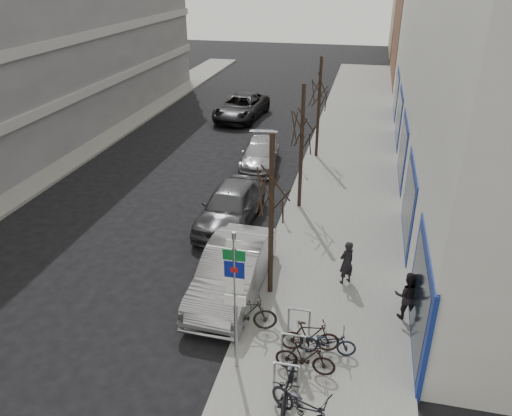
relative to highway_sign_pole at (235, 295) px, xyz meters
The scene contains 25 objects.
ground 3.44m from the highway_sign_pole, behind, with size 120.00×120.00×0.00m, color black.
sidewalk_east 10.50m from the highway_sign_pole, 78.15° to the left, with size 5.00×70.00×0.15m, color slate.
sidewalk_west 16.90m from the highway_sign_pole, 143.24° to the left, with size 3.00×70.00×0.15m, color slate.
brick_building_far 41.42m from the highway_sign_pole, 75.16° to the left, with size 12.00×14.00×8.00m, color brown.
tan_building_far 56.16m from the highway_sign_pole, 78.59° to the left, with size 13.00×12.00×9.00m, color #937A5B.
highway_sign_pole is the anchor object (origin of this frame).
bike_rack 2.36m from the highway_sign_pole, 23.59° to the left, with size 0.66×2.26×0.83m.
tree_near 3.88m from the highway_sign_pole, 86.74° to the left, with size 1.80×1.80×5.50m.
tree_mid 10.15m from the highway_sign_pole, 88.86° to the left, with size 1.80×1.80×5.50m.
tree_far 16.59m from the highway_sign_pole, 89.31° to the left, with size 1.80×1.80×5.50m.
meter_front 3.39m from the highway_sign_pole, 94.75° to the left, with size 0.10×0.08×1.27m.
meter_mid 8.65m from the highway_sign_pole, 91.68° to the left, with size 0.10×0.08×1.27m.
meter_back 14.10m from the highway_sign_pole, 91.02° to the left, with size 0.10×0.08×1.27m.
bike_near_left 2.44m from the highway_sign_pole, 26.80° to the right, with size 0.55×1.82×1.11m, color black.
bike_near_right 2.56m from the highway_sign_pole, ahead, with size 0.48×1.60×0.97m, color black.
bike_mid_curb 3.10m from the highway_sign_pole, 23.63° to the left, with size 0.47×1.54×0.94m, color black.
bike_mid_inner 2.31m from the highway_sign_pole, 94.44° to the left, with size 0.55×1.84×1.12m, color black.
bike_far_curb 2.97m from the highway_sign_pole, 35.10° to the right, with size 0.57×1.90×1.16m, color black.
bike_far_inner 2.76m from the highway_sign_pole, 29.67° to the left, with size 0.48×1.62×0.98m, color black.
parked_car_front 3.83m from the highway_sign_pole, 106.75° to the left, with size 1.79×5.14×1.69m, color #A1A0A5.
parked_car_mid 8.46m from the highway_sign_pole, 106.39° to the left, with size 2.01×4.99×1.70m, color #434447.
parked_car_back 15.05m from the highway_sign_pole, 100.02° to the left, with size 1.88×4.62×1.34m, color #95959A.
lane_car 23.99m from the highway_sign_pole, 103.94° to the left, with size 2.70×5.85×1.63m, color black.
pedestrian_near 5.44m from the highway_sign_pole, 60.84° to the left, with size 0.56×0.37×1.54m, color black.
pedestrian_far 5.61m from the highway_sign_pole, 35.33° to the left, with size 0.58×0.39×1.56m, color black.
Camera 1 is at (5.11, -9.66, 9.76)m, focal length 35.00 mm.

